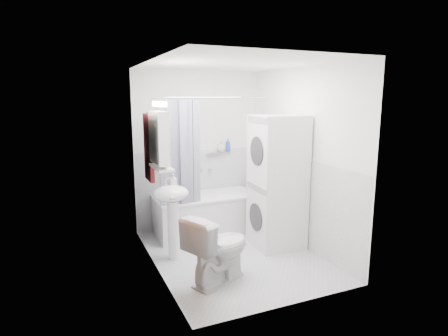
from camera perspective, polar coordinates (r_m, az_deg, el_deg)
name	(u,v)px	position (r m, az deg, el deg)	size (l,w,h in m)	color
floor	(234,255)	(4.97, 1.48, -13.07)	(2.60, 2.60, 0.00)	silver
room_walls	(234,140)	(4.58, 1.57, 4.24)	(2.60, 2.60, 2.60)	white
wainscot	(225,204)	(5.01, 0.10, -5.53)	(1.98, 2.58, 2.58)	white
door	(172,198)	(3.83, -7.94, -4.55)	(0.05, 2.00, 2.00)	brown
bathtub	(206,212)	(5.64, -2.80, -6.69)	(1.51, 0.71, 0.58)	white
tub_spout	(210,169)	(5.87, -2.16, -0.17)	(0.04, 0.04, 0.12)	silver
curtain_rod	(212,98)	(5.10, -1.78, 10.68)	(0.02, 0.02, 1.69)	silver
shower_curtain	(180,155)	(5.01, -6.73, 1.99)	(0.55, 0.02, 1.45)	#151449
sink	(172,205)	(4.65, -7.98, -5.61)	(0.44, 0.37, 1.04)	white
medicine_cabinet	(159,136)	(4.36, -9.87, 4.80)	(0.13, 0.50, 0.71)	white
shelf	(161,167)	(4.42, -9.53, 0.10)	(0.18, 0.54, 0.03)	silver
shower_caddy	(213,153)	(5.83, -1.69, 2.30)	(0.22, 0.06, 0.02)	silver
towel	(149,146)	(4.78, -11.40, 3.30)	(0.07, 0.36, 0.86)	maroon
washer_dryer	(277,182)	(5.07, 8.09, -2.10)	(0.67, 0.66, 1.78)	white
toilet	(218,248)	(4.17, -0.88, -12.12)	(0.44, 0.78, 0.77)	white
soap_pump	(173,184)	(4.66, -7.73, -2.46)	(0.08, 0.17, 0.08)	gray
shelf_bottle	(164,165)	(4.27, -9.06, 0.39)	(0.07, 0.18, 0.07)	gray
shelf_cup	(159,160)	(4.52, -9.92, 1.14)	(0.10, 0.09, 0.10)	gray
shampoo_a	(221,148)	(5.87, -0.46, 3.11)	(0.13, 0.17, 0.13)	gray
shampoo_b	(228,149)	(5.92, 0.61, 2.93)	(0.08, 0.21, 0.08)	#2B4BAF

